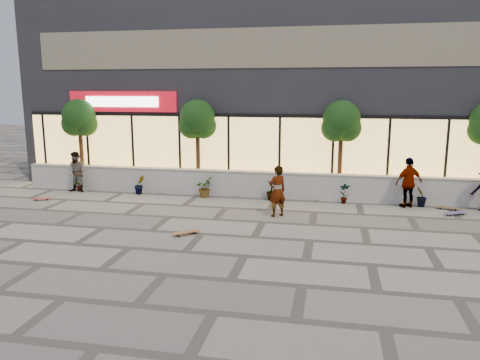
% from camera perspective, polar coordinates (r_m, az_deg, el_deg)
% --- Properties ---
extents(ground, '(80.00, 80.00, 0.00)m').
position_cam_1_polar(ground, '(12.53, 0.51, -9.25)').
color(ground, '#A59F8F').
rests_on(ground, ground).
extents(planter_wall, '(22.00, 0.42, 1.04)m').
position_cam_1_polar(planter_wall, '(19.06, 4.46, -0.56)').
color(planter_wall, silver).
rests_on(planter_wall, ground).
extents(retail_building, '(24.00, 9.17, 8.50)m').
position_cam_1_polar(retail_building, '(24.13, 6.19, 10.74)').
color(retail_building, '#25242A').
rests_on(retail_building, ground).
extents(shrub_a, '(0.43, 0.29, 0.81)m').
position_cam_1_polar(shrub_a, '(21.30, -19.07, -0.24)').
color(shrub_a, '#133511').
rests_on(shrub_a, ground).
extents(shrub_b, '(0.57, 0.57, 0.81)m').
position_cam_1_polar(shrub_b, '(20.04, -12.14, -0.55)').
color(shrub_b, '#133511').
rests_on(shrub_b, ground).
extents(shrub_c, '(0.68, 0.77, 0.81)m').
position_cam_1_polar(shrub_c, '(19.11, -4.41, -0.89)').
color(shrub_c, '#133511').
rests_on(shrub_c, ground).
extents(shrub_d, '(0.64, 0.64, 0.81)m').
position_cam_1_polar(shrub_d, '(18.56, 3.94, -1.25)').
color(shrub_d, '#133511').
rests_on(shrub_d, ground).
extents(shrub_e, '(0.46, 0.35, 0.81)m').
position_cam_1_polar(shrub_e, '(18.43, 12.61, -1.58)').
color(shrub_e, '#133511').
rests_on(shrub_e, ground).
extents(shrub_f, '(0.55, 0.57, 0.81)m').
position_cam_1_polar(shrub_f, '(18.72, 21.21, -1.88)').
color(shrub_f, '#133511').
rests_on(shrub_f, ground).
extents(tree_west, '(1.60, 1.50, 3.92)m').
position_cam_1_polar(tree_west, '(22.31, -18.99, 6.95)').
color(tree_west, '#482B19').
rests_on(tree_west, ground).
extents(tree_midwest, '(1.60, 1.50, 3.92)m').
position_cam_1_polar(tree_midwest, '(20.12, -5.21, 7.11)').
color(tree_midwest, '#482B19').
rests_on(tree_midwest, ground).
extents(tree_mideast, '(1.60, 1.50, 3.92)m').
position_cam_1_polar(tree_mideast, '(19.30, 12.26, 6.75)').
color(tree_mideast, '#482B19').
rests_on(tree_mideast, ground).
extents(skater_center, '(0.77, 0.74, 1.78)m').
position_cam_1_polar(skater_center, '(16.12, 4.58, -1.38)').
color(skater_center, white).
rests_on(skater_center, ground).
extents(skater_left, '(0.88, 0.71, 1.74)m').
position_cam_1_polar(skater_left, '(21.08, -19.27, 0.92)').
color(skater_left, tan).
rests_on(skater_left, ground).
extents(skater_right_near, '(1.19, 0.92, 1.88)m').
position_cam_1_polar(skater_right_near, '(18.38, 19.88, -0.31)').
color(skater_right_near, white).
rests_on(skater_right_near, ground).
extents(skateboard_center, '(0.78, 0.73, 0.10)m').
position_cam_1_polar(skateboard_center, '(14.31, -6.59, -6.35)').
color(skateboard_center, '#9B5F32').
rests_on(skateboard_center, ground).
extents(skateboard_left, '(0.71, 0.41, 0.08)m').
position_cam_1_polar(skateboard_left, '(20.16, -23.05, -2.11)').
color(skateboard_left, red).
rests_on(skateboard_left, ground).
extents(skateboard_right_near, '(0.84, 0.42, 0.10)m').
position_cam_1_polar(skateboard_right_near, '(18.73, 24.02, -3.10)').
color(skateboard_right_near, brown).
rests_on(skateboard_right_near, ground).
extents(skateboard_right_far, '(0.87, 0.59, 0.10)m').
position_cam_1_polar(skateboard_right_far, '(18.04, 24.80, -3.66)').
color(skateboard_right_far, '#5A4C8C').
rests_on(skateboard_right_far, ground).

